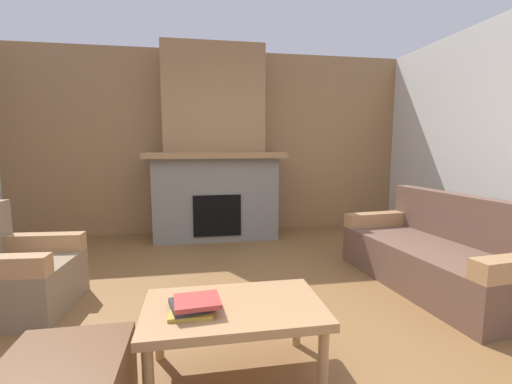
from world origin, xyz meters
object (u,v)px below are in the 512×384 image
couch (438,256)px  armchair (13,276)px  coffee_table (234,314)px  fireplace (215,156)px

couch → armchair: (-3.67, 0.12, 0.01)m
armchair → coffee_table: size_ratio=0.85×
fireplace → armchair: 2.82m
fireplace → couch: bearing=-48.2°
fireplace → coffee_table: size_ratio=2.70×
fireplace → coffee_table: bearing=-91.4°
armchair → coffee_table: 1.97m
fireplace → coffee_table: 3.25m
fireplace → couch: 3.06m
couch → armchair: size_ratio=2.21×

